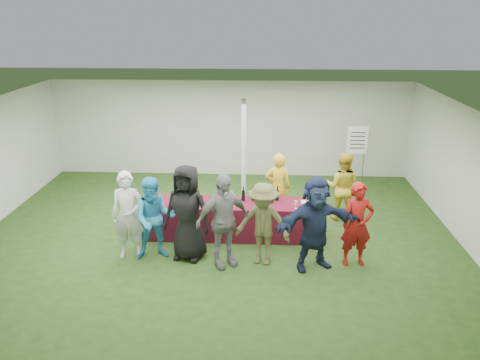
{
  "coord_description": "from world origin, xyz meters",
  "views": [
    {
      "loc": [
        0.91,
        -8.84,
        4.5
      ],
      "look_at": [
        0.47,
        0.08,
        1.25
      ],
      "focal_mm": 35.0,
      "sensor_mm": 36.0,
      "label": 1
    }
  ],
  "objects_px": {
    "serving_table": "(230,219)",
    "customer_3": "(223,221)",
    "staff_back": "(342,187)",
    "customer_4": "(263,224)",
    "customer_0": "(128,216)",
    "customer_6": "(357,225)",
    "wine_list_sign": "(357,145)",
    "dump_bucket": "(312,204)",
    "customer_5": "(315,223)",
    "staff_pourer": "(278,188)",
    "customer_2": "(187,213)",
    "customer_1": "(155,219)"
  },
  "relations": [
    {
      "from": "dump_bucket",
      "to": "customer_0",
      "type": "distance_m",
      "value": 3.6
    },
    {
      "from": "serving_table",
      "to": "customer_5",
      "type": "distance_m",
      "value": 2.09
    },
    {
      "from": "dump_bucket",
      "to": "staff_pourer",
      "type": "bearing_deg",
      "value": 122.19
    },
    {
      "from": "customer_0",
      "to": "customer_6",
      "type": "distance_m",
      "value": 4.26
    },
    {
      "from": "staff_pourer",
      "to": "customer_0",
      "type": "bearing_deg",
      "value": 31.26
    },
    {
      "from": "wine_list_sign",
      "to": "customer_5",
      "type": "relative_size",
      "value": 1.01
    },
    {
      "from": "staff_pourer",
      "to": "customer_6",
      "type": "bearing_deg",
      "value": 125.46
    },
    {
      "from": "customer_1",
      "to": "customer_5",
      "type": "relative_size",
      "value": 0.91
    },
    {
      "from": "dump_bucket",
      "to": "customer_1",
      "type": "distance_m",
      "value": 3.11
    },
    {
      "from": "serving_table",
      "to": "staff_pourer",
      "type": "relative_size",
      "value": 2.28
    },
    {
      "from": "staff_back",
      "to": "customer_5",
      "type": "height_order",
      "value": "customer_5"
    },
    {
      "from": "staff_pourer",
      "to": "customer_3",
      "type": "xyz_separation_m",
      "value": [
        -1.05,
        -2.04,
        0.11
      ]
    },
    {
      "from": "customer_5",
      "to": "customer_6",
      "type": "relative_size",
      "value": 1.1
    },
    {
      "from": "dump_bucket",
      "to": "staff_back",
      "type": "xyz_separation_m",
      "value": [
        0.79,
        1.19,
        -0.06
      ]
    },
    {
      "from": "customer_2",
      "to": "customer_4",
      "type": "bearing_deg",
      "value": 8.84
    },
    {
      "from": "customer_2",
      "to": "customer_1",
      "type": "bearing_deg",
      "value": -162.45
    },
    {
      "from": "customer_3",
      "to": "serving_table",
      "type": "bearing_deg",
      "value": 56.52
    },
    {
      "from": "serving_table",
      "to": "staff_pourer",
      "type": "xyz_separation_m",
      "value": [
        1.0,
        0.82,
        0.41
      ]
    },
    {
      "from": "wine_list_sign",
      "to": "staff_pourer",
      "type": "bearing_deg",
      "value": -140.08
    },
    {
      "from": "customer_0",
      "to": "customer_6",
      "type": "relative_size",
      "value": 1.07
    },
    {
      "from": "serving_table",
      "to": "customer_0",
      "type": "height_order",
      "value": "customer_0"
    },
    {
      "from": "staff_back",
      "to": "customer_0",
      "type": "relative_size",
      "value": 0.91
    },
    {
      "from": "customer_1",
      "to": "customer_3",
      "type": "relative_size",
      "value": 0.9
    },
    {
      "from": "wine_list_sign",
      "to": "customer_2",
      "type": "xyz_separation_m",
      "value": [
        -3.75,
        -3.46,
        -0.38
      ]
    },
    {
      "from": "staff_back",
      "to": "customer_6",
      "type": "distance_m",
      "value": 2.03
    },
    {
      "from": "serving_table",
      "to": "customer_4",
      "type": "height_order",
      "value": "customer_4"
    },
    {
      "from": "customer_0",
      "to": "serving_table",
      "type": "bearing_deg",
      "value": 24.73
    },
    {
      "from": "staff_back",
      "to": "customer_4",
      "type": "distance_m",
      "value": 2.73
    },
    {
      "from": "staff_pourer",
      "to": "customer_2",
      "type": "bearing_deg",
      "value": 44.54
    },
    {
      "from": "customer_3",
      "to": "customer_5",
      "type": "distance_m",
      "value": 1.67
    },
    {
      "from": "wine_list_sign",
      "to": "customer_3",
      "type": "relative_size",
      "value": 1.0
    },
    {
      "from": "dump_bucket",
      "to": "customer_3",
      "type": "height_order",
      "value": "customer_3"
    },
    {
      "from": "customer_3",
      "to": "customer_4",
      "type": "distance_m",
      "value": 0.74
    },
    {
      "from": "serving_table",
      "to": "staff_pourer",
      "type": "height_order",
      "value": "staff_pourer"
    },
    {
      "from": "staff_back",
      "to": "customer_6",
      "type": "bearing_deg",
      "value": 102.9
    },
    {
      "from": "dump_bucket",
      "to": "staff_back",
      "type": "distance_m",
      "value": 1.43
    },
    {
      "from": "customer_5",
      "to": "customer_3",
      "type": "bearing_deg",
      "value": 158.32
    },
    {
      "from": "customer_0",
      "to": "customer_4",
      "type": "relative_size",
      "value": 1.08
    },
    {
      "from": "customer_0",
      "to": "customer_5",
      "type": "height_order",
      "value": "customer_5"
    },
    {
      "from": "customer_1",
      "to": "customer_3",
      "type": "distance_m",
      "value": 1.33
    },
    {
      "from": "serving_table",
      "to": "customer_3",
      "type": "height_order",
      "value": "customer_3"
    },
    {
      "from": "customer_3",
      "to": "customer_4",
      "type": "xyz_separation_m",
      "value": [
        0.73,
        0.11,
        -0.1
      ]
    },
    {
      "from": "staff_back",
      "to": "customer_3",
      "type": "xyz_separation_m",
      "value": [
        -2.5,
        -2.18,
        0.11
      ]
    },
    {
      "from": "serving_table",
      "to": "customer_5",
      "type": "height_order",
      "value": "customer_5"
    },
    {
      "from": "staff_back",
      "to": "customer_3",
      "type": "height_order",
      "value": "customer_3"
    },
    {
      "from": "customer_6",
      "to": "customer_5",
      "type": "bearing_deg",
      "value": -176.82
    },
    {
      "from": "staff_back",
      "to": "customer_2",
      "type": "bearing_deg",
      "value": 45.41
    },
    {
      "from": "staff_back",
      "to": "customer_2",
      "type": "height_order",
      "value": "customer_2"
    },
    {
      "from": "staff_pourer",
      "to": "staff_back",
      "type": "height_order",
      "value": "staff_pourer"
    },
    {
      "from": "wine_list_sign",
      "to": "staff_back",
      "type": "distance_m",
      "value": 1.72
    }
  ]
}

